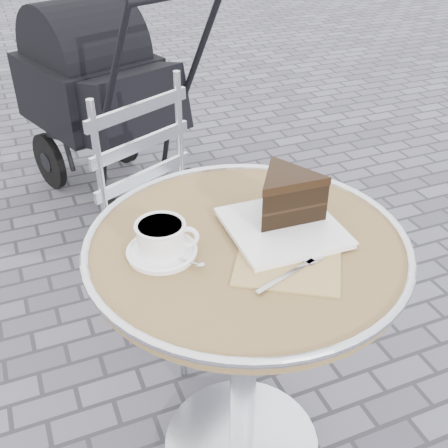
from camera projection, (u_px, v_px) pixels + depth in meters
name	position (u px, v px, depth m)	size (l,w,h in m)	color
ground	(241.00, 446.00, 1.63)	(80.00, 80.00, 0.00)	#5C5C66
cafe_table	(245.00, 299.00, 1.32)	(0.72, 0.72, 0.74)	silver
cappuccino_set	(162.00, 241.00, 1.17)	(0.15, 0.16, 0.07)	white
cake_plate_set	(286.00, 203.00, 1.25)	(0.33, 0.40, 0.13)	tan
bistro_chair	(159.00, 189.00, 1.81)	(0.52, 0.52, 0.87)	silver
baby_stroller	(103.00, 101.00, 2.62)	(0.76, 1.10, 1.05)	black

